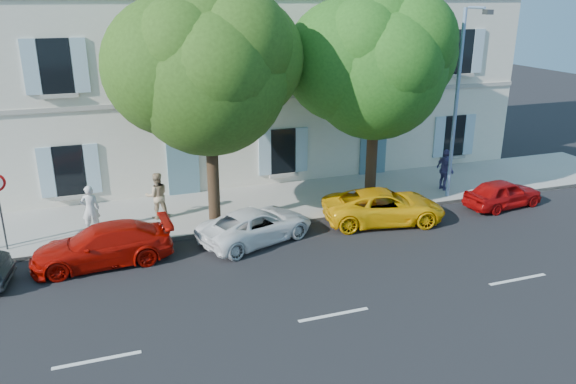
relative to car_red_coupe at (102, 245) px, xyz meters
name	(u,v)px	position (x,y,z in m)	size (l,w,h in m)	color
ground	(285,253)	(5.66, -1.21, -0.63)	(90.00, 90.00, 0.00)	black
sidewalk	(249,206)	(5.66, 3.24, -0.55)	(36.00, 4.50, 0.15)	#A09E96
kerb	(265,226)	(5.66, 1.07, -0.55)	(36.00, 0.16, 0.16)	#9E998E
building	(213,43)	(5.66, 8.99, 5.37)	(28.00, 7.00, 12.00)	beige
car_red_coupe	(102,245)	(0.00, 0.00, 0.00)	(1.76, 4.33, 1.26)	#A50B04
car_white_coupe	(256,225)	(5.06, 0.11, -0.06)	(1.90, 4.13, 1.15)	white
car_yellow_supercar	(384,206)	(10.03, 0.17, 0.00)	(2.09, 4.53, 1.26)	#F3AF0A
car_red_hatchback	(503,193)	(15.31, 0.04, -0.06)	(1.35, 3.36, 1.14)	#A1090A
tree_left	(208,76)	(3.93, 1.59, 4.89)	(5.38, 5.38, 8.34)	#3A2819
tree_right	(376,69)	(10.40, 2.03, 4.80)	(5.34, 5.34, 8.23)	#3A2819
street_lamp	(459,94)	(13.77, 1.41, 3.79)	(0.37, 1.62, 7.53)	#7293BF
pedestrian_a	(90,209)	(-0.28, 2.43, 0.38)	(0.62, 0.41, 1.71)	silver
pedestrian_b	(157,196)	(2.08, 3.02, 0.40)	(0.85, 0.66, 1.76)	tan
pedestrian_c	(445,170)	(14.08, 2.29, 0.41)	(1.04, 0.43, 1.78)	#4A447E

